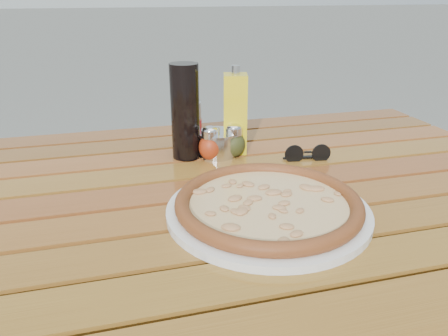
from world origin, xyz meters
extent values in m
cube|color=#351C0C|center=(0.64, 0.39, 0.35)|extent=(0.06, 0.06, 0.70)
cube|color=#39210D|center=(0.00, 0.00, 0.70)|extent=(1.36, 0.86, 0.04)
cube|color=#57340F|center=(0.00, -0.41, 0.73)|extent=(1.40, 0.09, 0.03)
cube|color=#59370F|center=(0.00, -0.30, 0.73)|extent=(1.40, 0.09, 0.03)
cube|color=#57320F|center=(0.00, -0.20, 0.73)|extent=(1.40, 0.09, 0.03)
cube|color=#592F0F|center=(0.00, -0.10, 0.73)|extent=(1.40, 0.09, 0.03)
cube|color=#57280F|center=(0.00, 0.00, 0.73)|extent=(1.40, 0.09, 0.03)
cube|color=#5C3610|center=(0.00, 0.10, 0.73)|extent=(1.40, 0.09, 0.03)
cube|color=#5E2D10|center=(0.00, 0.20, 0.73)|extent=(1.40, 0.09, 0.03)
cube|color=#4E2A0D|center=(0.00, 0.30, 0.73)|extent=(1.40, 0.09, 0.03)
cube|color=#4F260E|center=(0.00, 0.41, 0.73)|extent=(1.40, 0.09, 0.03)
cylinder|color=silver|center=(0.04, -0.14, 0.76)|extent=(0.42, 0.42, 0.01)
cylinder|color=#F7E4B0|center=(0.04, -0.14, 0.77)|extent=(0.37, 0.37, 0.01)
torus|color=black|center=(0.04, -0.14, 0.77)|extent=(0.40, 0.40, 0.03)
ellipsoid|color=#A43112|center=(0.00, 0.15, 0.78)|extent=(0.07, 0.07, 0.06)
cylinder|color=white|center=(0.00, 0.15, 0.81)|extent=(0.05, 0.05, 0.02)
ellipsoid|color=white|center=(0.00, 0.15, 0.82)|extent=(0.05, 0.05, 0.02)
ellipsoid|color=#373B17|center=(0.06, 0.16, 0.78)|extent=(0.07, 0.07, 0.06)
cylinder|color=white|center=(0.06, 0.16, 0.81)|extent=(0.05, 0.05, 0.02)
ellipsoid|color=silver|center=(0.06, 0.16, 0.82)|extent=(0.05, 0.05, 0.02)
cylinder|color=black|center=(-0.05, 0.18, 0.86)|extent=(0.07, 0.07, 0.22)
cylinder|color=silver|center=(-0.03, 0.23, 0.81)|extent=(0.08, 0.08, 0.12)
cylinder|color=red|center=(-0.03, 0.23, 0.81)|extent=(0.09, 0.09, 0.04)
cube|color=gold|center=(0.07, 0.19, 0.84)|extent=(0.07, 0.07, 0.19)
cylinder|color=silver|center=(0.07, 0.19, 0.95)|extent=(0.02, 0.02, 0.02)
cylinder|color=silver|center=(0.02, 0.17, 0.78)|extent=(0.11, 0.11, 0.05)
cylinder|color=white|center=(0.02, 0.17, 0.81)|extent=(0.12, 0.12, 0.01)
sphere|color=silver|center=(0.02, 0.17, 0.81)|extent=(0.02, 0.02, 0.01)
cylinder|color=black|center=(0.19, 0.09, 0.77)|extent=(0.04, 0.01, 0.04)
cylinder|color=black|center=(0.25, 0.08, 0.77)|extent=(0.04, 0.01, 0.04)
cube|color=black|center=(0.22, 0.08, 0.77)|extent=(0.02, 0.01, 0.00)
cube|color=black|center=(0.21, 0.10, 0.75)|extent=(0.09, 0.02, 0.00)
cube|color=black|center=(0.23, 0.10, 0.75)|extent=(0.09, 0.02, 0.00)
camera|label=1|loc=(-0.21, -0.78, 1.12)|focal=35.00mm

